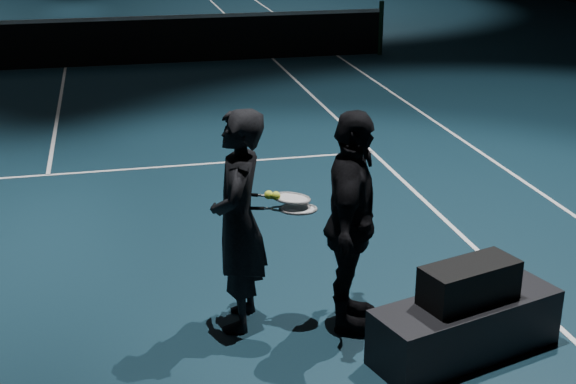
% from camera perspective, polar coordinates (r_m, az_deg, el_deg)
% --- Properties ---
extents(floor, '(36.00, 36.00, 0.00)m').
position_cam_1_polar(floor, '(16.27, -15.55, 8.47)').
color(floor, '#0E2333').
rests_on(floor, ground).
extents(court_lines, '(10.98, 23.78, 0.01)m').
position_cam_1_polar(court_lines, '(16.27, -15.55, 8.48)').
color(court_lines, white).
rests_on(court_lines, floor).
extents(net_post_right, '(0.10, 0.10, 1.10)m').
position_cam_1_polar(net_post_right, '(17.09, 6.61, 11.50)').
color(net_post_right, black).
rests_on(net_post_right, floor).
extents(net_mesh, '(12.80, 0.02, 0.86)m').
position_cam_1_polar(net_mesh, '(16.19, -15.70, 10.02)').
color(net_mesh, black).
rests_on(net_mesh, floor).
extents(net_tape, '(12.80, 0.03, 0.07)m').
position_cam_1_polar(net_tape, '(16.12, -15.86, 11.64)').
color(net_tape, white).
rests_on(net_tape, net_mesh).
extents(player_bench, '(1.53, 0.88, 0.44)m').
position_cam_1_polar(player_bench, '(6.09, 12.50, -9.34)').
color(player_bench, black).
rests_on(player_bench, floor).
extents(racket_bag, '(0.78, 0.50, 0.29)m').
position_cam_1_polar(racket_bag, '(5.92, 12.77, -6.29)').
color(racket_bag, black).
rests_on(racket_bag, player_bench).
extents(bag_signature, '(0.33, 0.10, 0.10)m').
position_cam_1_polar(bag_signature, '(5.80, 13.43, -6.97)').
color(bag_signature, white).
rests_on(bag_signature, racket_bag).
extents(player_a, '(0.59, 0.73, 1.74)m').
position_cam_1_polar(player_a, '(6.07, -3.54, -2.09)').
color(player_a, black).
rests_on(player_a, floor).
extents(player_b, '(0.77, 1.11, 1.74)m').
position_cam_1_polar(player_b, '(6.04, 4.51, -2.21)').
color(player_b, black).
rests_on(player_b, floor).
extents(racket_lower, '(0.71, 0.39, 0.03)m').
position_cam_1_polar(racket_lower, '(6.00, 0.72, -1.21)').
color(racket_lower, black).
rests_on(racket_lower, player_a).
extents(racket_upper, '(0.71, 0.35, 0.10)m').
position_cam_1_polar(racket_upper, '(6.01, 0.26, -0.44)').
color(racket_upper, black).
rests_on(racket_upper, player_b).
extents(tennis_balls, '(0.12, 0.10, 0.12)m').
position_cam_1_polar(tennis_balls, '(5.97, -1.14, -0.07)').
color(tennis_balls, '#D6E730').
rests_on(tennis_balls, racket_upper).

